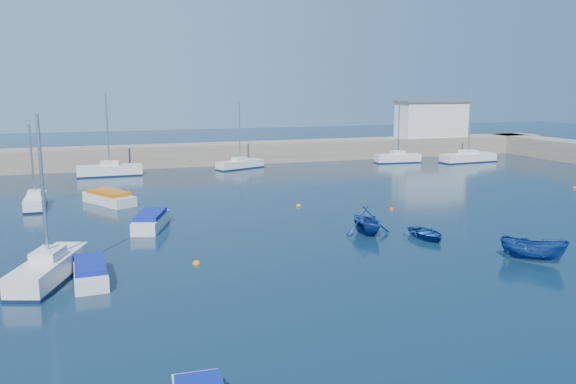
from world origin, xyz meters
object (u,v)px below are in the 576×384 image
object	(u,v)px
sailboat_5	(110,170)
sailboat_6	(240,164)
motorboat_1	(151,221)
harbor_office	(431,120)
sailboat_8	(468,157)
sailboat_3	(35,201)
motorboat_2	(109,198)
sailboat_7	(398,158)
motorboat_0	(90,272)
dinghy_left	(367,220)
dinghy_right	(533,250)
sailboat_1	(49,268)
dinghy_center	(427,234)

from	to	relation	value
sailboat_5	sailboat_6	bearing A→B (deg)	-86.77
motorboat_1	harbor_office	bearing A→B (deg)	55.40
harbor_office	sailboat_8	world-z (taller)	sailboat_8
sailboat_3	motorboat_2	bearing A→B (deg)	-2.83
sailboat_7	motorboat_0	world-z (taller)	sailboat_7
dinghy_left	dinghy_right	bearing A→B (deg)	-57.56
sailboat_1	sailboat_7	distance (m)	53.09
sailboat_3	sailboat_7	bearing A→B (deg)	20.18
sailboat_1	dinghy_right	size ratio (longest dim) A/B	2.35
sailboat_8	dinghy_center	world-z (taller)	sailboat_8
sailboat_6	dinghy_left	size ratio (longest dim) A/B	2.28
sailboat_3	sailboat_7	xyz separation A→B (m)	(42.27, 15.63, 0.05)
harbor_office	dinghy_left	bearing A→B (deg)	-127.75
dinghy_center	dinghy_right	world-z (taller)	dinghy_right
dinghy_center	dinghy_left	size ratio (longest dim) A/B	0.90
sailboat_1	dinghy_center	bearing A→B (deg)	21.16
sailboat_1	harbor_office	bearing A→B (deg)	59.42
sailboat_7	motorboat_2	xyz separation A→B (m)	(-36.56, -15.90, -0.10)
motorboat_2	sailboat_8	bearing A→B (deg)	-13.25
sailboat_6	dinghy_right	xyz separation A→B (m)	(6.35, -41.60, 0.14)
sailboat_6	motorboat_0	world-z (taller)	sailboat_6
sailboat_7	dinghy_center	world-z (taller)	sailboat_7
harbor_office	sailboat_1	xyz separation A→B (m)	(-49.10, -41.57, -4.47)
sailboat_8	sailboat_1	bearing A→B (deg)	119.22
sailboat_6	dinghy_center	size ratio (longest dim) A/B	2.52
sailboat_1	motorboat_1	world-z (taller)	sailboat_1
sailboat_1	sailboat_8	size ratio (longest dim) A/B	0.83
sailboat_1	motorboat_0	size ratio (longest dim) A/B	1.87
motorboat_0	sailboat_1	bearing A→B (deg)	156.70
dinghy_right	motorboat_0	bearing A→B (deg)	126.28
motorboat_0	motorboat_2	bearing A→B (deg)	83.57
harbor_office	sailboat_7	bearing A→B (deg)	-144.33
sailboat_7	dinghy_center	distance (m)	38.41
harbor_office	sailboat_7	distance (m)	12.15
sailboat_1	sailboat_7	world-z (taller)	sailboat_1
harbor_office	motorboat_0	world-z (taller)	harbor_office
sailboat_1	dinghy_right	world-z (taller)	sailboat_1
motorboat_0	motorboat_1	size ratio (longest dim) A/B	0.90
motorboat_0	motorboat_2	distance (m)	19.88
motorboat_1	dinghy_center	world-z (taller)	motorboat_1
sailboat_1	dinghy_left	bearing A→B (deg)	28.29
dinghy_left	sailboat_5	bearing A→B (deg)	112.75
sailboat_8	dinghy_right	size ratio (longest dim) A/B	2.84
sailboat_1	motorboat_0	xyz separation A→B (m)	(1.95, -0.75, -0.17)
harbor_office	dinghy_right	world-z (taller)	harbor_office
sailboat_3	sailboat_6	world-z (taller)	sailboat_6
sailboat_3	sailboat_8	world-z (taller)	sailboat_8
sailboat_7	sailboat_6	bearing A→B (deg)	91.42
sailboat_6	dinghy_center	xyz separation A→B (m)	(3.46, -35.41, -0.22)
sailboat_5	sailboat_7	world-z (taller)	sailboat_5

